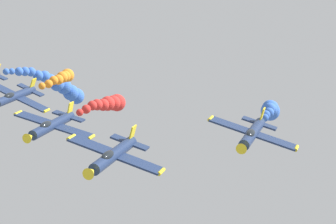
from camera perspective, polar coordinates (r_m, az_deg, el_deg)
The scene contains 8 objects.
airplane_lead at distance 59.94m, azimuth -4.78°, elevation -3.74°, with size 9.31×10.35×3.27m.
airplane_left_inner at distance 66.64m, azimuth 7.34°, elevation -1.87°, with size 9.32×10.35×3.24m.
smoke_trail_left_inner at distance 86.99m, azimuth 8.89°, elevation 0.18°, with size 3.73×18.93×5.11m.
airplane_right_inner at distance 73.52m, azimuth -10.08°, elevation -1.14°, with size 9.40×10.35×3.08m.
smoke_trail_right_inner at distance 88.89m, azimuth -5.16°, elevation 0.72°, with size 2.43×14.89×3.57m.
airplane_right_outer at distance 88.46m, azimuth -13.19°, elevation 1.34°, with size 9.05×10.35×3.77m.
smoke_trail_right_outer at distance 104.34m, azimuth -9.21°, elevation 2.97°, with size 4.43×15.48×2.77m.
smoke_trail_high_slot at distance 121.06m, azimuth -9.37°, elevation 2.19°, with size 4.49×22.43×10.14m.
Camera 1 is at (-22.37, 70.46, 147.85)m, focal length 70.02 mm.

